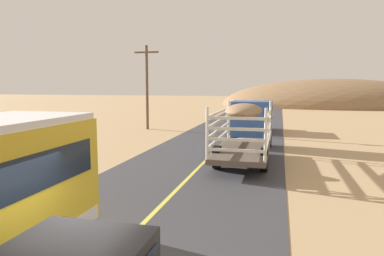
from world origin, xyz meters
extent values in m
cube|color=#3359A5|center=(1.97, 17.35, 1.82)|extent=(2.50, 2.20, 2.20)
cube|color=#192333|center=(1.97, 17.35, 2.27)|extent=(2.53, 1.54, 0.70)
cube|color=brown|center=(1.97, 11.95, 0.72)|extent=(2.50, 6.40, 0.24)
cylinder|color=silver|center=(0.78, 15.09, 1.94)|extent=(0.12, 0.12, 2.20)
cylinder|color=silver|center=(3.16, 15.09, 1.94)|extent=(0.12, 0.12, 2.20)
cylinder|color=silver|center=(0.78, 8.81, 1.94)|extent=(0.12, 0.12, 2.20)
cylinder|color=silver|center=(3.16, 8.81, 1.94)|extent=(0.12, 0.12, 2.20)
cube|color=silver|center=(0.76, 11.95, 1.28)|extent=(0.08, 6.30, 0.12)
cube|color=silver|center=(3.18, 11.95, 1.28)|extent=(0.08, 6.30, 0.12)
cube|color=silver|center=(1.97, 8.79, 1.28)|extent=(2.40, 0.08, 0.12)
cube|color=silver|center=(0.76, 11.95, 1.72)|extent=(0.08, 6.30, 0.12)
cube|color=silver|center=(3.18, 11.95, 1.72)|extent=(0.08, 6.30, 0.12)
cube|color=silver|center=(1.97, 8.79, 1.72)|extent=(2.40, 0.08, 0.12)
cube|color=silver|center=(0.76, 11.95, 2.16)|extent=(0.08, 6.30, 0.12)
cube|color=silver|center=(3.18, 11.95, 2.16)|extent=(0.08, 6.30, 0.12)
cube|color=silver|center=(1.97, 8.79, 2.16)|extent=(2.40, 0.08, 0.12)
cube|color=silver|center=(0.76, 11.95, 2.60)|extent=(0.08, 6.30, 0.12)
cube|color=silver|center=(3.18, 11.95, 2.60)|extent=(0.08, 6.30, 0.12)
cube|color=silver|center=(1.97, 8.79, 2.60)|extent=(2.40, 0.08, 0.12)
ellipsoid|color=#8C6B4C|center=(1.97, 11.95, 2.69)|extent=(1.75, 3.84, 0.70)
cylinder|color=black|center=(0.88, 17.35, 0.57)|extent=(0.32, 1.10, 1.10)
cylinder|color=black|center=(3.06, 17.35, 0.57)|extent=(0.32, 1.10, 1.10)
cylinder|color=black|center=(0.88, 10.67, 0.57)|extent=(0.32, 1.10, 1.10)
cylinder|color=black|center=(3.06, 10.67, 0.57)|extent=(0.32, 1.10, 1.10)
cylinder|color=black|center=(-1.15, 1.19, 0.52)|extent=(0.30, 1.00, 1.00)
cube|color=#B2261E|center=(1.97, 24.99, 0.70)|extent=(1.90, 4.60, 0.90)
cube|color=#B2261E|center=(1.97, 24.84, 1.55)|extent=(1.75, 3.59, 0.80)
cube|color=#192333|center=(1.97, 24.84, 1.57)|extent=(1.79, 3.22, 0.44)
cube|color=silver|center=(1.97, 22.77, 0.37)|extent=(1.86, 0.20, 0.24)
cube|color=red|center=(1.14, 22.71, 0.88)|extent=(0.16, 0.06, 0.14)
cube|color=red|center=(2.80, 22.71, 0.88)|extent=(0.16, 0.06, 0.14)
cylinder|color=black|center=(1.15, 26.41, 0.40)|extent=(0.26, 0.76, 0.76)
cylinder|color=black|center=(2.79, 26.41, 0.40)|extent=(0.26, 0.76, 0.76)
cylinder|color=black|center=(1.15, 23.56, 0.40)|extent=(0.26, 0.76, 0.76)
cylinder|color=black|center=(2.79, 23.56, 0.40)|extent=(0.26, 0.76, 0.76)
cylinder|color=brown|center=(-7.80, 24.13, 3.69)|extent=(0.24, 0.24, 7.39)
cube|color=brown|center=(-7.80, 24.13, 6.79)|extent=(2.20, 0.14, 0.14)
ellipsoid|color=olive|center=(13.18, 66.28, 0.00)|extent=(41.55, 25.85, 10.24)
camera|label=1|loc=(3.69, -5.45, 3.94)|focal=33.08mm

